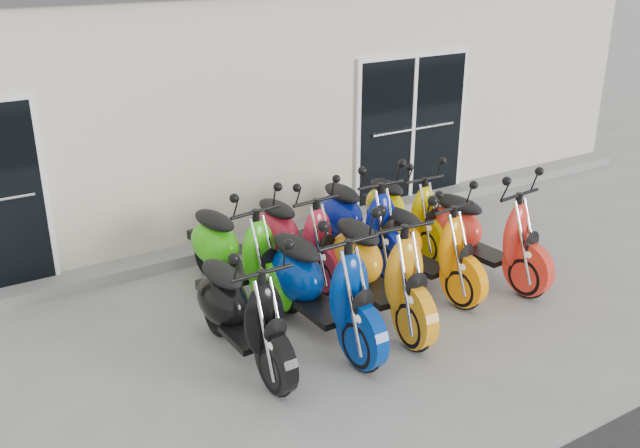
# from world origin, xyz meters

# --- Properties ---
(ground) EXTENTS (80.00, 80.00, 0.00)m
(ground) POSITION_xyz_m (0.00, 0.00, 0.00)
(ground) COLOR gray
(ground) RESTS_ON ground
(building) EXTENTS (14.00, 6.00, 3.20)m
(building) POSITION_xyz_m (0.00, 5.20, 1.60)
(building) COLOR beige
(building) RESTS_ON ground
(front_step) EXTENTS (14.00, 0.40, 0.15)m
(front_step) POSITION_xyz_m (0.00, 2.02, 0.07)
(front_step) COLOR gray
(front_step) RESTS_ON ground
(door_right) EXTENTS (2.02, 0.08, 2.22)m
(door_right) POSITION_xyz_m (2.60, 2.17, 1.26)
(door_right) COLOR black
(door_right) RESTS_ON front_step
(scooter_front_black) EXTENTS (0.72, 1.91, 1.40)m
(scooter_front_black) POSITION_xyz_m (-1.55, -0.47, 0.70)
(scooter_front_black) COLOR black
(scooter_front_black) RESTS_ON ground
(scooter_front_blue) EXTENTS (0.81, 2.11, 1.55)m
(scooter_front_blue) POSITION_xyz_m (-0.68, -0.50, 0.77)
(scooter_front_blue) COLOR navy
(scooter_front_blue) RESTS_ON ground
(scooter_front_orange_a) EXTENTS (0.95, 2.15, 1.54)m
(scooter_front_orange_a) POSITION_xyz_m (0.05, -0.48, 0.77)
(scooter_front_orange_a) COLOR orange
(scooter_front_orange_a) RESTS_ON ground
(scooter_front_orange_b) EXTENTS (0.88, 1.96, 1.41)m
(scooter_front_orange_b) POSITION_xyz_m (0.93, -0.16, 0.70)
(scooter_front_orange_b) COLOR orange
(scooter_front_orange_b) RESTS_ON ground
(scooter_front_red) EXTENTS (0.90, 2.05, 1.47)m
(scooter_front_red) POSITION_xyz_m (1.74, -0.32, 0.74)
(scooter_front_red) COLOR red
(scooter_front_red) RESTS_ON ground
(scooter_back_green) EXTENTS (0.97, 2.03, 1.44)m
(scooter_back_green) POSITION_xyz_m (-1.00, 0.82, 0.72)
(scooter_back_green) COLOR #39CD11
(scooter_back_green) RESTS_ON ground
(scooter_back_red) EXTENTS (0.80, 1.92, 1.39)m
(scooter_back_red) POSITION_xyz_m (-0.19, 0.86, 0.70)
(scooter_back_red) COLOR #B01A2D
(scooter_back_red) RESTS_ON ground
(scooter_back_blue) EXTENTS (0.80, 2.00, 1.45)m
(scooter_back_blue) POSITION_xyz_m (0.71, 0.82, 0.73)
(scooter_back_blue) COLOR #06178F
(scooter_back_blue) RESTS_ON ground
(scooter_back_yellow) EXTENTS (0.71, 1.82, 1.33)m
(scooter_back_yellow) POSITION_xyz_m (1.48, 0.90, 0.66)
(scooter_back_yellow) COLOR #D1B800
(scooter_back_yellow) RESTS_ON ground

